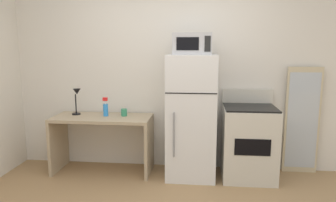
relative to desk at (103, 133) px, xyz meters
The scene contains 9 objects.
wall_back_white 1.23m from the desk, 21.44° to the left, with size 5.00×0.10×2.60m, color silver.
desk is the anchor object (origin of this frame).
desk_lamp 0.59m from the desk, 169.30° to the left, with size 0.14×0.12×0.35m.
coffee_mug 0.39m from the desk, 12.30° to the left, with size 0.08×0.08×0.10m, color #338C66.
spray_bottle 0.32m from the desk, 40.35° to the left, with size 0.06×0.06×0.25m.
refrigerator 1.19m from the desk, ahead, with size 0.61×0.63×1.55m.
microwave 1.64m from the desk, ahead, with size 0.46×0.35×0.26m.
oven_range 1.89m from the desk, ahead, with size 0.65×0.61×1.10m.
leaning_mirror 2.62m from the desk, ahead, with size 0.44×0.03×1.40m.
Camera 1 is at (0.38, -2.61, 1.65)m, focal length 34.01 mm.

